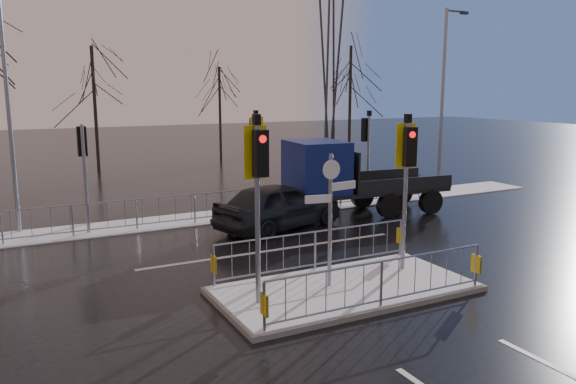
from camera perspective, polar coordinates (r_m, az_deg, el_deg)
name	(u,v)px	position (r m, az deg, el deg)	size (l,w,h in m)	color
ground	(345,292)	(13.32, 5.76, -10.04)	(120.00, 120.00, 0.00)	black
snow_verge	(216,217)	(20.74, -7.31, -2.49)	(30.00, 2.00, 0.04)	white
lane_markings	(353,296)	(13.06, 6.57, -10.46)	(8.00, 11.38, 0.01)	silver
traffic_island	(344,276)	(13.19, 5.73, -8.44)	(6.00, 3.04, 4.15)	#62625E
far_kerb_fixtures	(228,191)	(20.18, -6.09, 0.06)	(18.00, 0.65, 3.83)	gray
car_far_lane	(279,205)	(18.77, -0.90, -1.37)	(1.88, 4.66, 1.59)	black
flatbed_truck	(338,176)	(20.53, 5.06, 1.61)	(6.22, 2.70, 2.81)	black
tree_far_a	(94,85)	(32.78, -19.13, 10.25)	(3.75, 3.75, 7.08)	black
tree_far_b	(220,95)	(36.74, -6.96, 9.71)	(3.25, 3.25, 6.14)	black
tree_far_c	(350,80)	(37.72, 6.36, 11.21)	(4.00, 4.00, 7.55)	black
street_lamp_right	(444,94)	(25.73, 15.54, 9.55)	(1.25, 0.18, 8.00)	gray
street_lamp_left	(10,94)	(19.92, -26.44, 8.95)	(1.25, 0.18, 8.20)	gray
pylon_wires	(319,7)	(47.30, 3.21, 18.27)	(70.00, 2.38, 19.97)	#2D3033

